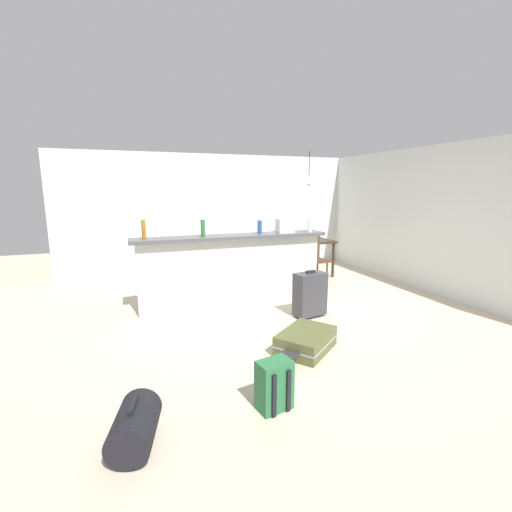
# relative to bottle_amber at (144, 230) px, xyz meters

# --- Properties ---
(ground_plane) EXTENTS (13.00, 13.00, 0.05)m
(ground_plane) POSITION_rel_bottle_amber_xyz_m (1.68, -0.54, -1.25)
(ground_plane) COLOR beige
(wall_back) EXTENTS (6.60, 0.10, 2.50)m
(wall_back) POSITION_rel_bottle_amber_xyz_m (1.68, 2.51, 0.02)
(wall_back) COLOR silver
(wall_back) RESTS_ON ground_plane
(wall_right) EXTENTS (0.10, 6.00, 2.50)m
(wall_right) POSITION_rel_bottle_amber_xyz_m (4.73, -0.24, 0.02)
(wall_right) COLOR silver
(wall_right) RESTS_ON ground_plane
(partition_half_wall) EXTENTS (2.80, 0.20, 1.05)m
(partition_half_wall) POSITION_rel_bottle_amber_xyz_m (1.26, -0.01, -0.71)
(partition_half_wall) COLOR silver
(partition_half_wall) RESTS_ON ground_plane
(bar_countertop) EXTENTS (2.96, 0.40, 0.05)m
(bar_countertop) POSITION_rel_bottle_amber_xyz_m (1.26, -0.01, -0.16)
(bar_countertop) COLOR #4C4C51
(bar_countertop) RESTS_ON partition_half_wall
(bottle_amber) EXTENTS (0.06, 0.06, 0.26)m
(bottle_amber) POSITION_rel_bottle_amber_xyz_m (0.00, 0.00, 0.00)
(bottle_amber) COLOR #9E661E
(bottle_amber) RESTS_ON bar_countertop
(bottle_green) EXTENTS (0.07, 0.07, 0.25)m
(bottle_green) POSITION_rel_bottle_amber_xyz_m (0.82, -0.04, -0.01)
(bottle_green) COLOR #2D6B38
(bottle_green) RESTS_ON bar_countertop
(bottle_blue) EXTENTS (0.07, 0.07, 0.20)m
(bottle_blue) POSITION_rel_bottle_amber_xyz_m (1.71, 0.02, -0.03)
(bottle_blue) COLOR #284C89
(bottle_blue) RESTS_ON bar_countertop
(bottle_clear) EXTENTS (0.07, 0.07, 0.22)m
(bottle_clear) POSITION_rel_bottle_amber_xyz_m (2.52, -0.11, -0.02)
(bottle_clear) COLOR silver
(bottle_clear) RESTS_ON bar_countertop
(grocery_bag) EXTENTS (0.26, 0.18, 0.22)m
(grocery_bag) POSITION_rel_bottle_amber_xyz_m (2.13, -0.02, -0.02)
(grocery_bag) COLOR silver
(grocery_bag) RESTS_ON bar_countertop
(dining_table) EXTENTS (1.10, 0.80, 0.74)m
(dining_table) POSITION_rel_bottle_amber_xyz_m (3.18, 1.30, -0.58)
(dining_table) COLOR #332319
(dining_table) RESTS_ON ground_plane
(dining_chair_near_partition) EXTENTS (0.43, 0.43, 0.93)m
(dining_chair_near_partition) POSITION_rel_bottle_amber_xyz_m (3.11, 0.79, -0.71)
(dining_chair_near_partition) COLOR #4C331E
(dining_chair_near_partition) RESTS_ON ground_plane
(pendant_lamp) EXTENTS (0.34, 0.34, 0.67)m
(pendant_lamp) POSITION_rel_bottle_amber_xyz_m (3.23, 1.26, 0.71)
(pendant_lamp) COLOR black
(suitcase_flat_olive) EXTENTS (0.86, 0.81, 0.22)m
(suitcase_flat_olive) POSITION_rel_bottle_amber_xyz_m (1.59, -1.78, -1.12)
(suitcase_flat_olive) COLOR #51562D
(suitcase_flat_olive) RESTS_ON ground_plane
(duffel_bag_black) EXTENTS (0.41, 0.54, 0.34)m
(duffel_bag_black) POSITION_rel_bottle_amber_xyz_m (-0.25, -2.69, -1.08)
(duffel_bag_black) COLOR black
(duffel_bag_black) RESTS_ON ground_plane
(backpack_green) EXTENTS (0.31, 0.29, 0.42)m
(backpack_green) POSITION_rel_bottle_amber_xyz_m (0.83, -2.62, -1.03)
(backpack_green) COLOR #286B3D
(backpack_green) RESTS_ON ground_plane
(suitcase_upright_charcoal) EXTENTS (0.47, 0.31, 0.67)m
(suitcase_upright_charcoal) POSITION_rel_bottle_amber_xyz_m (2.13, -0.86, -0.90)
(suitcase_upright_charcoal) COLOR #38383D
(suitcase_upright_charcoal) RESTS_ON ground_plane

